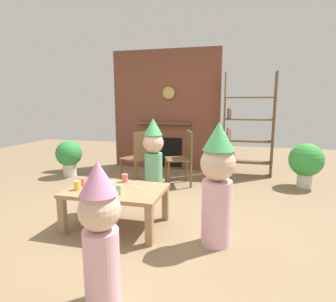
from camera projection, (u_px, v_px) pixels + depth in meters
name	position (u px, v px, depth m)	size (l,w,h in m)	color
ground_plane	(147.00, 219.00, 3.23)	(12.00, 12.00, 0.00)	#846B4C
brick_fireplace_feature	(166.00, 111.00, 5.62)	(2.20, 0.28, 2.40)	brown
bookshelf	(245.00, 130.00, 5.11)	(0.90, 0.28, 1.90)	brown
coffee_table	(116.00, 194.00, 2.98)	(1.04, 0.70, 0.43)	#9E7A51
paper_cup_near_left	(100.00, 182.00, 3.04)	(0.07, 0.07, 0.10)	silver
paper_cup_near_right	(77.00, 185.00, 2.92)	(0.07, 0.07, 0.10)	#F2CC4C
paper_cup_center	(125.00, 178.00, 3.21)	(0.07, 0.07, 0.10)	#E5666B
paper_cup_far_left	(82.00, 182.00, 3.06)	(0.07, 0.07, 0.09)	#E5666B
paper_cup_far_right	(119.00, 189.00, 2.78)	(0.06, 0.06, 0.10)	#8CD18C
paper_plate_front	(107.00, 182.00, 3.19)	(0.16, 0.16, 0.01)	white
paper_plate_rear	(93.00, 193.00, 2.80)	(0.19, 0.19, 0.01)	white
birthday_cake_slice	(92.00, 179.00, 3.23)	(0.10, 0.10, 0.07)	#EAC68C
table_fork	(136.00, 187.00, 3.02)	(0.15, 0.02, 0.01)	silver
child_with_cone_hat	(100.00, 231.00, 1.78)	(0.27, 0.27, 0.99)	#EAB2C6
child_in_pink	(217.00, 181.00, 2.56)	(0.33, 0.33, 1.18)	#EAB2C6
child_by_the_chairs	(153.00, 153.00, 4.15)	(0.31, 0.31, 1.13)	#66B27F
dining_chair_left	(140.00, 155.00, 4.50)	(0.54, 0.54, 0.90)	brown
dining_chair_middle	(184.00, 155.00, 4.51)	(0.52, 0.52, 0.90)	brown
potted_plant_tall	(306.00, 161.00, 4.40)	(0.54, 0.54, 0.72)	beige
potted_plant_short	(69.00, 155.00, 5.06)	(0.47, 0.47, 0.67)	beige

